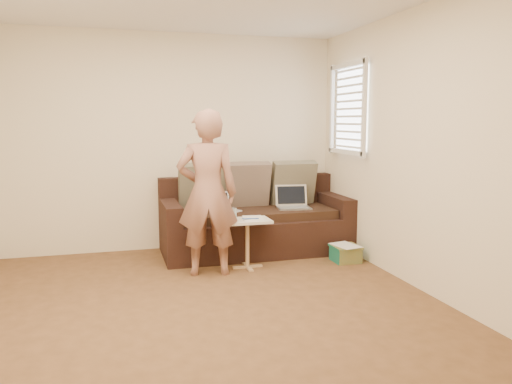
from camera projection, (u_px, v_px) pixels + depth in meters
floor at (209, 312)px, 4.16m from camera, size 4.50×4.50×0.00m
wall_back at (173, 143)px, 6.12m from camera, size 4.00×0.00×4.00m
wall_front at (320, 194)px, 1.83m from camera, size 4.00×0.00×4.00m
wall_right at (428, 150)px, 4.52m from camera, size 0.00×4.50×4.50m
window_blinds at (349, 109)px, 5.88m from camera, size 0.12×0.88×1.08m
sofa at (255, 217)px, 6.03m from camera, size 2.20×0.95×0.85m
pillow_left at (202, 186)px, 6.05m from camera, size 0.55×0.29×0.57m
pillow_mid at (247, 185)px, 6.16m from camera, size 0.55×0.27×0.57m
pillow_right at (293, 183)px, 6.32m from camera, size 0.55×0.28×0.57m
laptop_silver at (294, 209)px, 6.05m from camera, size 0.43×0.34×0.26m
laptop_white at (226, 212)px, 5.81m from camera, size 0.38×0.35×0.22m
person at (207, 193)px, 5.09m from camera, size 0.68×0.51×1.69m
side_table at (247, 244)px, 5.39m from camera, size 0.48×0.34×0.53m
drinking_glass at (233, 214)px, 5.34m from camera, size 0.07×0.07×0.12m
scissors at (250, 219)px, 5.34m from camera, size 0.18×0.11×0.02m
paper_on_table at (253, 218)px, 5.41m from camera, size 0.25×0.33×0.00m
striped_box at (346, 253)px, 5.65m from camera, size 0.30×0.30×0.19m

